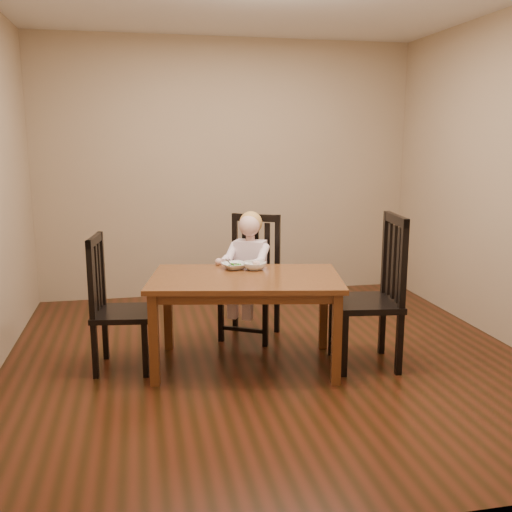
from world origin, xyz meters
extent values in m
cube|color=#401A0D|center=(0.00, 0.00, 0.00)|extent=(4.00, 4.00, 0.01)
cube|color=#9F8565|center=(0.00, 2.00, 1.35)|extent=(4.00, 0.01, 2.70)
cube|color=#9F8565|center=(0.00, -2.00, 1.35)|extent=(4.00, 0.01, 2.70)
cube|color=#532B13|center=(-0.20, -0.09, 0.67)|extent=(1.51, 1.07, 0.04)
cube|color=#532B13|center=(-0.20, -0.09, 0.61)|extent=(1.38, 0.94, 0.07)
cube|color=#532B13|center=(-0.88, -0.32, 0.33)|extent=(0.08, 0.08, 0.65)
cube|color=#532B13|center=(0.35, -0.55, 0.33)|extent=(0.08, 0.08, 0.65)
cube|color=#532B13|center=(-0.75, 0.37, 0.33)|extent=(0.08, 0.08, 0.65)
cube|color=#532B13|center=(0.48, 0.13, 0.33)|extent=(0.08, 0.08, 0.65)
cube|color=black|center=(-0.05, 0.52, 0.44)|extent=(0.60, 0.59, 0.04)
cube|color=black|center=(0.21, 0.59, 0.21)|extent=(0.06, 0.06, 0.42)
cube|color=black|center=(-0.13, 0.78, 0.21)|extent=(0.06, 0.06, 0.42)
cube|color=black|center=(0.03, 0.27, 0.21)|extent=(0.06, 0.06, 0.42)
cube|color=black|center=(-0.31, 0.46, 0.21)|extent=(0.06, 0.06, 0.42)
cube|color=black|center=(0.21, 0.59, 0.75)|extent=(0.06, 0.06, 0.58)
cube|color=black|center=(-0.13, 0.78, 0.75)|extent=(0.06, 0.06, 0.58)
cube|color=black|center=(0.04, 0.69, 1.01)|extent=(0.39, 0.24, 0.06)
cube|color=black|center=(0.13, 0.64, 0.72)|extent=(0.05, 0.04, 0.50)
cube|color=black|center=(0.04, 0.69, 0.72)|extent=(0.05, 0.04, 0.50)
cube|color=black|center=(-0.05, 0.73, 0.72)|extent=(0.05, 0.04, 0.50)
cube|color=black|center=(-1.09, 0.04, 0.42)|extent=(0.47, 0.48, 0.04)
cube|color=black|center=(-1.24, 0.25, 0.20)|extent=(0.04, 0.04, 0.40)
cube|color=black|center=(-1.29, -0.12, 0.20)|extent=(0.04, 0.04, 0.40)
cube|color=black|center=(-0.89, 0.20, 0.20)|extent=(0.04, 0.04, 0.40)
cube|color=black|center=(-0.94, -0.17, 0.20)|extent=(0.04, 0.04, 0.40)
cube|color=black|center=(-1.24, 0.25, 0.72)|extent=(0.04, 0.04, 0.56)
cube|color=black|center=(-1.29, -0.12, 0.72)|extent=(0.04, 0.04, 0.56)
cube|color=black|center=(-1.26, 0.07, 0.97)|extent=(0.09, 0.41, 0.06)
cube|color=black|center=(-1.25, 0.16, 0.69)|extent=(0.03, 0.05, 0.48)
cube|color=black|center=(-1.26, 0.07, 0.69)|extent=(0.03, 0.05, 0.48)
cube|color=black|center=(-1.28, -0.03, 0.69)|extent=(0.03, 0.05, 0.48)
cube|color=black|center=(0.67, -0.25, 0.48)|extent=(0.53, 0.54, 0.04)
cube|color=black|center=(0.84, -0.49, 0.23)|extent=(0.05, 0.05, 0.46)
cube|color=black|center=(0.90, -0.07, 0.23)|extent=(0.05, 0.05, 0.46)
cube|color=black|center=(0.45, -0.44, 0.23)|extent=(0.05, 0.05, 0.46)
cube|color=black|center=(0.50, -0.02, 0.23)|extent=(0.05, 0.05, 0.46)
cube|color=black|center=(0.84, -0.49, 0.82)|extent=(0.05, 0.05, 0.63)
cube|color=black|center=(0.90, -0.07, 0.82)|extent=(0.05, 0.05, 0.63)
cube|color=black|center=(0.87, -0.28, 1.10)|extent=(0.10, 0.47, 0.07)
cube|color=black|center=(0.86, -0.39, 0.78)|extent=(0.03, 0.05, 0.54)
cube|color=black|center=(0.87, -0.28, 0.78)|extent=(0.03, 0.05, 0.54)
cube|color=black|center=(0.88, -0.17, 0.78)|extent=(0.03, 0.05, 0.54)
imported|color=white|center=(-0.24, 0.16, 0.71)|extent=(0.24, 0.24, 0.05)
imported|color=white|center=(-0.09, 0.11, 0.72)|extent=(0.22, 0.22, 0.06)
cube|color=silver|center=(-0.28, 0.15, 0.74)|extent=(0.05, 0.11, 0.04)
cube|color=silver|center=(-0.28, 0.15, 0.72)|extent=(0.03, 0.04, 0.01)
camera|label=1|loc=(-0.94, -4.07, 1.66)|focal=40.00mm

